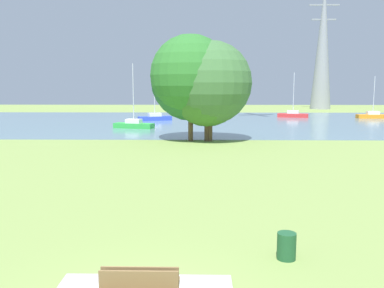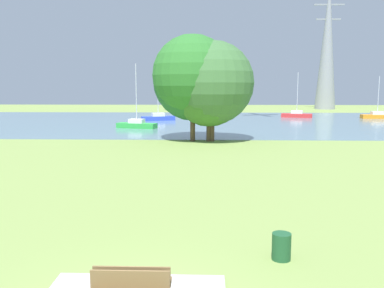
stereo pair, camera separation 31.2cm
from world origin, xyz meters
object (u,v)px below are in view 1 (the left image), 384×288
object	(u,v)px
bench_facing_water	(141,285)
tree_east_far	(210,83)
tree_mid_shore	(191,75)
litter_bin	(286,246)
sailboat_green	(134,124)
electricity_pylon	(323,45)
sailboat_blue	(155,117)
tree_east_near	(207,90)
tree_west_near	(191,81)
sailboat_orange	(373,115)
sailboat_red	(293,115)

from	to	relation	value
bench_facing_water	tree_east_far	distance (m)	29.47
tree_mid_shore	tree_east_far	xyz separation A→B (m)	(1.80, -0.09, -0.68)
litter_bin	sailboat_green	bearing A→B (deg)	105.58
tree_mid_shore	electricity_pylon	bearing A→B (deg)	63.19
bench_facing_water	sailboat_green	world-z (taller)	sailboat_green
sailboat_blue	tree_mid_shore	xyz separation A→B (m)	(5.76, -22.47, 5.56)
sailboat_green	electricity_pylon	distance (m)	56.07
bench_facing_water	electricity_pylon	distance (m)	88.30
tree_east_near	tree_mid_shore	bearing A→B (deg)	177.49
sailboat_green	tree_east_near	xyz separation A→B (m)	(8.58, -11.43, 4.26)
tree_west_near	tree_mid_shore	size ratio (longest dim) A/B	0.95
tree_west_near	tree_east_near	xyz separation A→B (m)	(1.50, -0.76, -0.80)
tree_west_near	tree_east_far	size ratio (longest dim) A/B	1.01
tree_east_near	sailboat_orange	bearing A→B (deg)	46.02
sailboat_blue	tree_west_near	distance (m)	23.09
sailboat_green	electricity_pylon	world-z (taller)	electricity_pylon
litter_bin	sailboat_red	world-z (taller)	sailboat_red
tree_mid_shore	tree_east_near	distance (m)	1.98
tree_east_near	litter_bin	bearing A→B (deg)	-85.75
sailboat_orange	tree_mid_shore	xyz separation A→B (m)	(-27.81, -27.20, 5.56)
litter_bin	electricity_pylon	xyz separation A→B (m)	(23.69, 80.17, 13.38)
tree_west_near	tree_mid_shore	xyz separation A→B (m)	(0.00, -0.70, 0.48)
bench_facing_water	litter_bin	xyz separation A→B (m)	(3.94, 2.64, -0.07)
bench_facing_water	electricity_pylon	xyz separation A→B (m)	(27.63, 82.80, 13.31)
tree_west_near	bench_facing_water	bearing A→B (deg)	-90.91
sailboat_green	sailboat_red	xyz separation A→B (m)	(22.87, 17.60, -0.01)
sailboat_orange	tree_east_near	distance (m)	38.13
tree_west_near	sailboat_blue	bearing A→B (deg)	104.81
tree_east_near	tree_east_far	world-z (taller)	tree_east_far
sailboat_red	tree_mid_shore	bearing A→B (deg)	-118.61
sailboat_blue	tree_mid_shore	world-z (taller)	tree_mid_shore
sailboat_red	tree_east_far	distance (m)	32.61
litter_bin	tree_mid_shore	distance (m)	27.25
sailboat_green	tree_east_far	bearing A→B (deg)	-52.22
bench_facing_water	electricity_pylon	size ratio (longest dim) A/B	0.07
litter_bin	electricity_pylon	size ratio (longest dim) A/B	0.03
sailboat_blue	tree_east_far	bearing A→B (deg)	-71.48
litter_bin	sailboat_red	size ratio (longest dim) A/B	0.11
tree_east_far	electricity_pylon	xyz separation A→B (m)	(25.35, 53.82, 8.43)
sailboat_red	tree_east_near	bearing A→B (deg)	-116.22
bench_facing_water	electricity_pylon	world-z (taller)	electricity_pylon
electricity_pylon	sailboat_red	bearing A→B (deg)	-114.63
sailboat_green	tree_west_near	xyz separation A→B (m)	(7.08, -10.66, 5.07)
sailboat_orange	tree_east_near	xyz separation A→B (m)	(-26.31, -27.26, 4.28)
tree_west_near	electricity_pylon	bearing A→B (deg)	62.89
tree_west_near	tree_east_near	world-z (taller)	tree_west_near
litter_bin	tree_mid_shore	xyz separation A→B (m)	(-3.46, 26.43, 5.62)
bench_facing_water	sailboat_orange	xyz separation A→B (m)	(28.29, 56.27, -0.01)
sailboat_orange	tree_east_near	bearing A→B (deg)	-133.98
sailboat_blue	sailboat_red	bearing A→B (deg)	16.74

